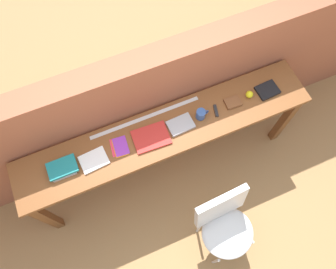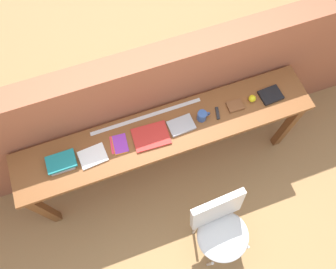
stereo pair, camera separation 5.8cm
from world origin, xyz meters
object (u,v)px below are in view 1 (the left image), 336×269
book_stack_leftmost (62,168)px  sports_ball_small (249,94)px  multitool_folded (216,111)px  magazine_cycling (94,160)px  book_open_centre (151,137)px  book_repair_rightmost (267,90)px  mug (201,114)px  chair_white_moulded (225,224)px  pamphlet_pile_colourful (120,147)px  leather_journal_brown (233,102)px

book_stack_leftmost → sports_ball_small: bearing=0.3°
multitool_folded → book_stack_leftmost: bearing=179.6°
magazine_cycling → sports_ball_small: sports_ball_small is taller
magazine_cycling → book_open_centre: bearing=-3.9°
book_stack_leftmost → book_repair_rightmost: 1.79m
mug → book_repair_rightmost: size_ratio=0.61×
chair_white_moulded → pamphlet_pile_colourful: bearing=124.4°
chair_white_moulded → magazine_cycling: size_ratio=4.25×
magazine_cycling → chair_white_moulded: bearing=-49.8°
book_open_centre → book_repair_rightmost: (1.07, 0.02, 0.00)m
magazine_cycling → pamphlet_pile_colourful: size_ratio=1.17×
book_open_centre → book_repair_rightmost: size_ratio=1.58×
book_stack_leftmost → leather_journal_brown: (1.46, 0.00, -0.02)m
sports_ball_small → book_repair_rightmost: sports_ball_small is taller
mug → multitool_folded: (0.14, -0.00, -0.04)m
book_stack_leftmost → pamphlet_pile_colourful: (0.46, 0.00, -0.02)m
magazine_cycling → book_repair_rightmost: 1.55m
mug → leather_journal_brown: bearing=1.6°
book_open_centre → mug: size_ratio=2.61×
leather_journal_brown → sports_ball_small: (0.16, 0.01, 0.02)m
book_open_centre → leather_journal_brown: 0.75m
book_open_centre → multitool_folded: bearing=4.1°
chair_white_moulded → pamphlet_pile_colourful: chair_white_moulded is taller
multitool_folded → book_repair_rightmost: (0.49, 0.00, 0.00)m
book_stack_leftmost → leather_journal_brown: 1.46m
chair_white_moulded → leather_journal_brown: leather_journal_brown is taller
book_open_centre → multitool_folded: 0.58m
book_open_centre → book_repair_rightmost: book_repair_rightmost is taller
leather_journal_brown → book_repair_rightmost: same height
book_stack_leftmost → magazine_cycling: 0.24m
sports_ball_small → book_repair_rightmost: 0.17m
book_open_centre → leather_journal_brown: leather_journal_brown is taller
book_stack_leftmost → book_open_centre: size_ratio=0.78×
magazine_cycling → leather_journal_brown: size_ratio=1.61×
book_stack_leftmost → mug: (1.16, -0.01, 0.02)m
pamphlet_pile_colourful → leather_journal_brown: bearing=0.0°
book_open_centre → leather_journal_brown: (0.75, 0.03, 0.00)m
mug → leather_journal_brown: mug is taller
chair_white_moulded → magazine_cycling: (-0.79, 0.80, 0.36)m
mug → book_repair_rightmost: mug is taller
magazine_cycling → leather_journal_brown: 1.23m
mug → book_repair_rightmost: (0.63, 0.00, -0.03)m
book_stack_leftmost → magazine_cycling: size_ratio=1.06×
book_stack_leftmost → multitool_folded: bearing=-0.4°
magazine_cycling → book_open_centre: 0.48m
chair_white_moulded → pamphlet_pile_colourful: (-0.57, 0.83, 0.36)m
multitool_folded → book_repair_rightmost: 0.49m
book_stack_leftmost → pamphlet_pile_colourful: book_stack_leftmost is taller
sports_ball_small → book_open_centre: bearing=-178.0°
leather_journal_brown → book_open_centre: bearing=-175.6°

